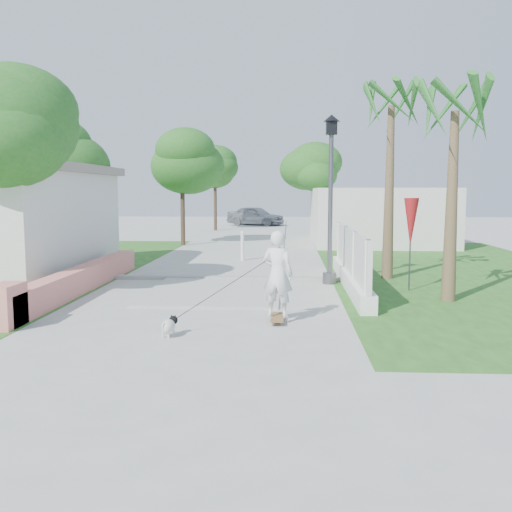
# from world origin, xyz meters

# --- Properties ---
(ground) EXTENTS (90.00, 90.00, 0.00)m
(ground) POSITION_xyz_m (0.00, 0.00, 0.00)
(ground) COLOR #B7B7B2
(ground) RESTS_ON ground
(path_strip) EXTENTS (3.20, 36.00, 0.06)m
(path_strip) POSITION_xyz_m (0.00, 20.00, 0.03)
(path_strip) COLOR #B7B7B2
(path_strip) RESTS_ON ground
(curb) EXTENTS (6.50, 0.25, 0.10)m
(curb) POSITION_xyz_m (0.00, 6.00, 0.05)
(curb) COLOR #999993
(curb) RESTS_ON ground
(grass_left) EXTENTS (8.00, 20.00, 0.01)m
(grass_left) POSITION_xyz_m (-7.00, 8.00, 0.01)
(grass_left) COLOR #2B571B
(grass_left) RESTS_ON ground
(grass_right) EXTENTS (8.00, 20.00, 0.01)m
(grass_right) POSITION_xyz_m (7.00, 8.00, 0.01)
(grass_right) COLOR #2B571B
(grass_right) RESTS_ON ground
(pink_wall) EXTENTS (0.45, 8.20, 0.80)m
(pink_wall) POSITION_xyz_m (-3.30, 3.55, 0.31)
(pink_wall) COLOR #DE8072
(pink_wall) RESTS_ON ground
(lattice_fence) EXTENTS (0.35, 7.00, 1.50)m
(lattice_fence) POSITION_xyz_m (3.40, 5.00, 0.54)
(lattice_fence) COLOR white
(lattice_fence) RESTS_ON ground
(building_right) EXTENTS (6.00, 8.00, 2.60)m
(building_right) POSITION_xyz_m (6.00, 18.00, 1.30)
(building_right) COLOR silver
(building_right) RESTS_ON ground
(street_lamp) EXTENTS (0.44, 0.44, 4.44)m
(street_lamp) POSITION_xyz_m (2.90, 5.50, 2.43)
(street_lamp) COLOR #59595E
(street_lamp) RESTS_ON ground
(bollard) EXTENTS (0.14, 0.14, 1.09)m
(bollard) POSITION_xyz_m (0.20, 10.00, 0.58)
(bollard) COLOR white
(bollard) RESTS_ON ground
(patio_umbrella) EXTENTS (0.36, 0.36, 2.30)m
(patio_umbrella) POSITION_xyz_m (4.80, 4.50, 1.69)
(patio_umbrella) COLOR #59595E
(patio_umbrella) RESTS_ON ground
(tree_left_near) EXTENTS (3.60, 3.60, 5.28)m
(tree_left_near) POSITION_xyz_m (-4.48, 2.98, 3.82)
(tree_left_near) COLOR #4C3826
(tree_left_near) RESTS_ON ground
(tree_left_mid) EXTENTS (3.20, 3.20, 4.85)m
(tree_left_mid) POSITION_xyz_m (-5.48, 8.48, 3.50)
(tree_left_mid) COLOR #4C3826
(tree_left_mid) RESTS_ON ground
(tree_path_left) EXTENTS (3.40, 3.40, 5.23)m
(tree_path_left) POSITION_xyz_m (-2.98, 15.98, 3.82)
(tree_path_left) COLOR #4C3826
(tree_path_left) RESTS_ON ground
(tree_path_right) EXTENTS (3.00, 3.00, 4.79)m
(tree_path_right) POSITION_xyz_m (3.22, 19.98, 3.49)
(tree_path_right) COLOR #4C3826
(tree_path_right) RESTS_ON ground
(tree_path_far) EXTENTS (3.20, 3.20, 5.17)m
(tree_path_far) POSITION_xyz_m (-2.78, 25.98, 3.82)
(tree_path_far) COLOR #4C3826
(tree_path_far) RESTS_ON ground
(palm_far) EXTENTS (1.80, 1.80, 5.30)m
(palm_far) POSITION_xyz_m (4.60, 6.50, 4.48)
(palm_far) COLOR brown
(palm_far) RESTS_ON ground
(palm_near) EXTENTS (1.80, 1.80, 4.70)m
(palm_near) POSITION_xyz_m (5.40, 3.20, 3.95)
(palm_near) COLOR brown
(palm_near) RESTS_ON ground
(skateboarder) EXTENTS (2.18, 1.48, 1.74)m
(skateboarder) POSITION_xyz_m (0.77, 0.54, 0.74)
(skateboarder) COLOR olive
(skateboarder) RESTS_ON ground
(dog) EXTENTS (0.33, 0.50, 0.35)m
(dog) POSITION_xyz_m (-0.22, -0.26, 0.19)
(dog) COLOR silver
(dog) RESTS_ON ground
(parked_car) EXTENTS (4.41, 3.19, 1.39)m
(parked_car) POSITION_xyz_m (-0.55, 30.76, 0.70)
(parked_car) COLOR #AAACB2
(parked_car) RESTS_ON ground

